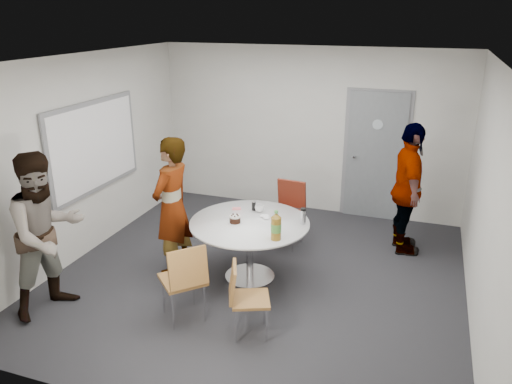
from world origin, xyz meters
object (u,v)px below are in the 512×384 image
at_px(table, 252,230).
at_px(whiteboard, 95,146).
at_px(person_right, 408,189).
at_px(chair_far, 289,206).
at_px(chair_near_left, 185,276).
at_px(person_left, 47,234).
at_px(chair_near_right, 243,293).
at_px(door, 375,156).
at_px(person_main, 172,207).

bearing_deg(table, whiteboard, 173.28).
bearing_deg(person_right, chair_far, 86.39).
bearing_deg(table, person_right, 39.57).
bearing_deg(chair_near_left, chair_far, 31.79).
relative_size(chair_near_left, person_right, 0.50).
distance_m(chair_far, person_right, 1.66).
relative_size(whiteboard, person_left, 1.03).
distance_m(whiteboard, chair_near_right, 3.19).
bearing_deg(door, chair_near_right, -103.18).
distance_m(person_main, person_left, 1.50).
xyz_separation_m(whiteboard, chair_far, (2.54, 0.88, -0.88)).
bearing_deg(whiteboard, person_left, -72.73).
bearing_deg(door, person_left, -127.85).
bearing_deg(person_right, table, 116.09).
height_order(chair_near_left, chair_near_right, chair_near_left).
height_order(person_left, person_right, person_left).
xyz_separation_m(table, person_left, (-1.88, -1.36, 0.26)).
bearing_deg(chair_near_left, chair_near_right, -46.07).
height_order(whiteboard, person_main, whiteboard).
bearing_deg(chair_far, door, -120.49).
relative_size(door, table, 1.44).
bearing_deg(whiteboard, chair_far, 19.13).
bearing_deg(person_left, door, -19.04).
relative_size(whiteboard, chair_near_left, 2.06).
bearing_deg(person_left, chair_far, -19.97).
relative_size(door, chair_near_right, 2.64).
bearing_deg(person_right, person_main, 106.46).
height_order(person_main, person_left, person_left).
bearing_deg(person_right, door, 13.58).
bearing_deg(door, person_main, -128.78).
bearing_deg(chair_far, chair_near_right, 99.64).
relative_size(table, person_right, 0.80).
xyz_separation_m(table, person_right, (1.74, 1.44, 0.25)).
height_order(table, person_left, person_left).
distance_m(chair_near_left, chair_far, 2.33).
bearing_deg(person_right, chair_near_right, 137.21).
relative_size(chair_near_right, person_left, 0.43).
relative_size(door, whiteboard, 1.12).
distance_m(whiteboard, person_right, 4.33).
xyz_separation_m(chair_far, person_main, (-1.15, -1.31, 0.33)).
xyz_separation_m(whiteboard, chair_near_right, (2.70, -1.40, -0.96)).
height_order(door, chair_near_left, door).
bearing_deg(chair_far, person_right, -164.50).
bearing_deg(person_main, door, 147.72).
bearing_deg(person_right, chair_near_left, 127.24).
relative_size(table, person_main, 0.82).
xyz_separation_m(door, chair_near_left, (-1.52, -3.68, -0.46)).
xyz_separation_m(chair_near_left, person_main, (-0.66, 0.97, 0.33)).
distance_m(chair_near_right, person_right, 2.97).
bearing_deg(chair_far, whiteboard, 24.76).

